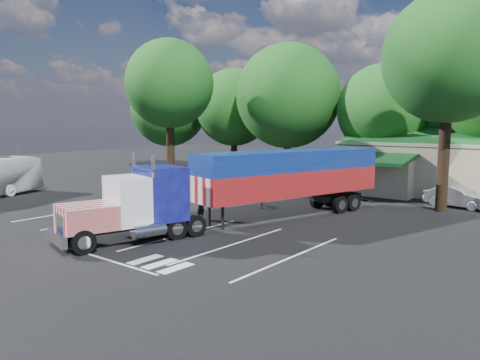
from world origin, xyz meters
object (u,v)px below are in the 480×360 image
Objects in this scene: bicycle at (261,201)px; silver_sedan at (458,197)px; semi_truck at (255,181)px; woman at (201,205)px.

silver_sedan is at bearing -1.53° from bicycle.
silver_sedan is at bearing 73.06° from semi_truck.
silver_sedan is (10.40, 13.47, -0.17)m from woman.
bicycle is at bearing -10.77° from woman.
silver_sedan is (7.76, 11.88, -1.64)m from semi_truck.
semi_truck reaches higher than bicycle.
semi_truck is 3.41m from woman.
woman is 17.02m from silver_sedan.
woman is 5.50m from bicycle.
semi_truck is 12.17× the size of bicycle.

